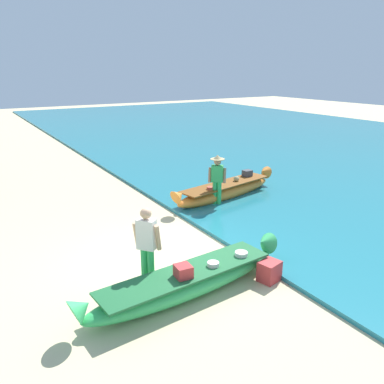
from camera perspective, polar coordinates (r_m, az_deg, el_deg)
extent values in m
plane|color=beige|center=(9.12, -3.72, -9.97)|extent=(80.00, 80.00, 0.00)
cube|color=teal|center=(23.43, 17.30, 6.54)|extent=(24.00, 56.00, 0.10)
ellipsoid|color=#38B760|center=(7.77, -0.67, -13.15)|extent=(4.34, 1.14, 0.48)
cone|color=#38B760|center=(6.81, -15.77, -15.87)|extent=(0.46, 0.50, 0.54)
cone|color=#38B760|center=(8.87, 10.50, -7.25)|extent=(0.46, 0.50, 0.54)
cube|color=#1E6435|center=(7.65, -0.68, -11.60)|extent=(3.65, 1.10, 0.04)
cylinder|color=silver|center=(8.29, 7.16, -8.94)|extent=(0.27, 0.27, 0.10)
cylinder|color=silver|center=(7.84, 3.08, -10.46)|extent=(0.24, 0.24, 0.10)
cube|color=#B73333|center=(7.42, -1.28, -11.48)|extent=(0.32, 0.33, 0.25)
ellipsoid|color=orange|center=(13.18, 4.91, 0.07)|extent=(4.30, 1.57, 0.53)
cone|color=orange|center=(11.71, -1.93, -0.51)|extent=(0.50, 0.53, 0.52)
cone|color=orange|center=(14.63, 10.44, 2.89)|extent=(0.50, 0.53, 0.52)
cube|color=brown|center=(13.10, 4.94, 1.18)|extent=(3.64, 1.45, 0.04)
cube|color=#424247|center=(14.05, 8.01, 2.69)|extent=(0.32, 0.28, 0.23)
sphere|color=tan|center=(13.39, 6.45, 1.90)|extent=(0.19, 0.19, 0.19)
sphere|color=tan|center=(12.97, 3.85, 1.45)|extent=(0.18, 0.18, 0.18)
cylinder|color=#B74C38|center=(12.42, 2.70, 0.54)|extent=(0.24, 0.24, 0.10)
cylinder|color=green|center=(12.39, 3.95, -0.33)|extent=(0.14, 0.14, 0.82)
cylinder|color=green|center=(12.40, 3.31, -0.30)|extent=(0.14, 0.14, 0.82)
cube|color=green|center=(12.21, 3.69, 2.69)|extent=(0.42, 0.40, 0.52)
cylinder|color=#9E7051|center=(12.18, 4.75, 2.38)|extent=(0.19, 0.20, 0.48)
cylinder|color=#9E7051|center=(12.23, 2.60, 2.49)|extent=(0.19, 0.20, 0.48)
sphere|color=#9E7051|center=(12.12, 3.72, 4.42)|extent=(0.22, 0.22, 0.22)
cylinder|color=tan|center=(12.10, 3.73, 4.79)|extent=(0.44, 0.44, 0.02)
cone|color=tan|center=(12.08, 3.74, 5.12)|extent=(0.26, 0.26, 0.12)
cylinder|color=green|center=(8.02, -6.89, -10.77)|extent=(0.14, 0.14, 0.84)
cylinder|color=green|center=(7.96, -5.97, -10.95)|extent=(0.14, 0.14, 0.84)
cube|color=silver|center=(7.67, -6.61, -6.08)|extent=(0.40, 0.42, 0.61)
cylinder|color=tan|center=(7.80, -8.07, -6.12)|extent=(0.21, 0.20, 0.55)
cylinder|color=tan|center=(7.62, -4.96, -6.62)|extent=(0.21, 0.20, 0.55)
sphere|color=tan|center=(7.51, -6.73, -3.12)|extent=(0.22, 0.22, 0.22)
cube|color=#C63838|center=(8.40, 11.15, -11.20)|extent=(0.50, 0.45, 0.43)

